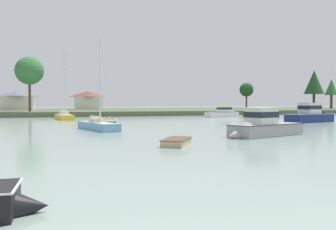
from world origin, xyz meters
name	(u,v)px	position (x,y,z in m)	size (l,w,h in m)	color
far_shore_bank	(82,111)	(0.00, 106.68, 0.56)	(251.85, 59.23, 1.12)	#4C563D
cruiser_white	(225,114)	(27.99, 66.96, 0.55)	(9.24, 4.00, 4.56)	white
dinghy_sand	(177,143)	(0.00, 20.29, 0.17)	(3.44, 4.08, 0.70)	tan
sailboat_skyblue	(98,128)	(-3.71, 37.27, 0.25)	(4.09, 8.54, 11.06)	#669ECC
cruiser_grey	(260,130)	(9.73, 24.35, 0.58)	(9.62, 5.44, 4.98)	gray
cruiser_navy	(313,118)	(32.02, 43.55, 0.70)	(10.77, 5.46, 5.51)	navy
sailboat_yellow	(64,118)	(-6.57, 66.17, 0.29)	(3.43, 9.87, 13.81)	gold
dinghy_green	(107,123)	(-0.79, 49.86, 0.13)	(3.06, 1.80, 0.51)	#236B3D
mooring_buoy_red	(279,118)	(34.35, 55.95, 0.06)	(0.34, 0.34, 0.39)	red
mooring_buoy_orange	(109,117)	(2.65, 70.24, 0.09)	(0.51, 0.51, 0.56)	orange
mooring_buoy_white	(115,120)	(1.96, 58.49, 0.07)	(0.39, 0.39, 0.45)	white
shore_tree_far_right	(332,88)	(86.50, 98.41, 8.64)	(4.62, 4.62, 10.51)	brown
shore_tree_left_mid	(314,82)	(78.38, 97.82, 10.30)	(6.73, 6.73, 13.37)	brown
shore_tree_center_right	(246,90)	(58.31, 109.14, 7.84)	(4.99, 4.99, 9.28)	brown
shore_tree_inland_b	(29,71)	(-13.60, 82.88, 10.47)	(6.40, 6.40, 12.60)	brown
cottage_eastern	(88,100)	(2.01, 108.93, 4.05)	(8.52, 6.86, 5.67)	silver
cottage_behind_trees	(18,100)	(-18.34, 108.64, 4.00)	(9.57, 10.79, 5.56)	silver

